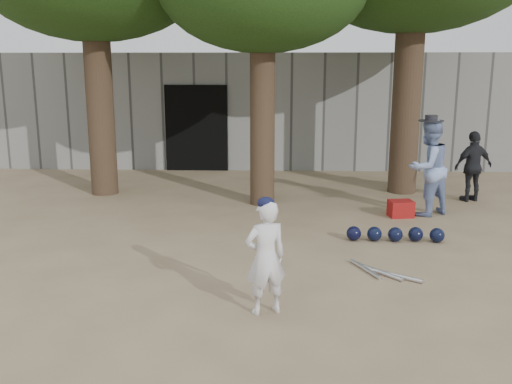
{
  "coord_description": "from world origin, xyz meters",
  "views": [
    {
      "loc": [
        0.9,
        -6.82,
        2.7
      ],
      "look_at": [
        0.6,
        1.0,
        0.95
      ],
      "focal_mm": 40.0,
      "sensor_mm": 36.0,
      "label": 1
    }
  ],
  "objects_px": {
    "boy_player": "(266,258)",
    "spectator_dark": "(473,166)",
    "red_bag": "(401,209)",
    "spectator_blue": "(428,168)"
  },
  "relations": [
    {
      "from": "spectator_blue",
      "to": "red_bag",
      "type": "relative_size",
      "value": 4.18
    },
    {
      "from": "boy_player",
      "to": "spectator_blue",
      "type": "xyz_separation_m",
      "value": [
        2.85,
        4.37,
        0.23
      ]
    },
    {
      "from": "spectator_blue",
      "to": "red_bag",
      "type": "bearing_deg",
      "value": -12.45
    },
    {
      "from": "spectator_dark",
      "to": "red_bag",
      "type": "relative_size",
      "value": 3.38
    },
    {
      "from": "boy_player",
      "to": "red_bag",
      "type": "height_order",
      "value": "boy_player"
    },
    {
      "from": "spectator_dark",
      "to": "red_bag",
      "type": "distance_m",
      "value": 2.19
    },
    {
      "from": "red_bag",
      "to": "boy_player",
      "type": "bearing_deg",
      "value": -119.37
    },
    {
      "from": "boy_player",
      "to": "spectator_dark",
      "type": "relative_size",
      "value": 0.91
    },
    {
      "from": "boy_player",
      "to": "spectator_dark",
      "type": "xyz_separation_m",
      "value": [
        4.04,
        5.5,
        0.07
      ]
    },
    {
      "from": "red_bag",
      "to": "spectator_dark",
      "type": "bearing_deg",
      "value": 37.75
    }
  ]
}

